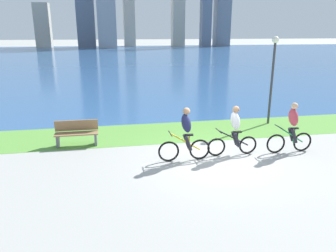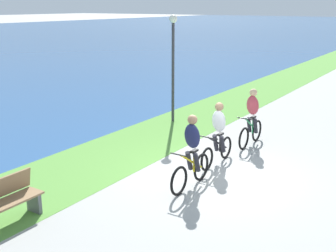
% 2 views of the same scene
% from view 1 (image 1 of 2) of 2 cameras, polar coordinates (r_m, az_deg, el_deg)
% --- Properties ---
extents(ground_plane, '(300.00, 300.00, 0.00)m').
position_cam_1_polar(ground_plane, '(10.33, 7.87, -5.99)').
color(ground_plane, '#9E9E99').
extents(grass_strip_bayside, '(120.00, 2.73, 0.01)m').
position_cam_1_polar(grass_strip_bayside, '(13.13, 3.69, -0.89)').
color(grass_strip_bayside, '#59933D').
rests_on(grass_strip_bayside, ground).
extents(bay_water_surface, '(300.00, 76.96, 0.00)m').
position_cam_1_polar(bay_water_surface, '(52.23, -7.18, 12.12)').
color(bay_water_surface, '#2D568C').
rests_on(bay_water_surface, ground).
extents(cyclist_lead, '(1.66, 0.52, 1.71)m').
position_cam_1_polar(cyclist_lead, '(9.93, 3.14, -1.60)').
color(cyclist_lead, black).
rests_on(cyclist_lead, ground).
extents(cyclist_trailing, '(1.70, 0.52, 1.65)m').
position_cam_1_polar(cyclist_trailing, '(10.59, 11.70, -0.84)').
color(cyclist_trailing, black).
rests_on(cyclist_trailing, ground).
extents(cyclist_distant_rear, '(1.63, 0.52, 1.70)m').
position_cam_1_polar(cyclist_distant_rear, '(11.37, 21.12, -0.36)').
color(cyclist_distant_rear, black).
rests_on(cyclist_distant_rear, ground).
extents(bench_near_path, '(1.50, 0.47, 0.90)m').
position_cam_1_polar(bench_near_path, '(11.83, -15.91, -1.22)').
color(bench_near_path, olive).
rests_on(bench_near_path, ground).
extents(lamppost_tall, '(0.28, 0.28, 3.72)m').
position_cam_1_polar(lamppost_tall, '(14.42, 18.16, 9.86)').
color(lamppost_tall, '#38383D').
rests_on(lamppost_tall, ground).
extents(city_skyline_far_shore, '(48.49, 11.90, 27.12)m').
position_cam_1_polar(city_skyline_far_shore, '(83.86, -5.43, 21.07)').
color(city_skyline_far_shore, '#ADA899').
rests_on(city_skyline_far_shore, ground).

